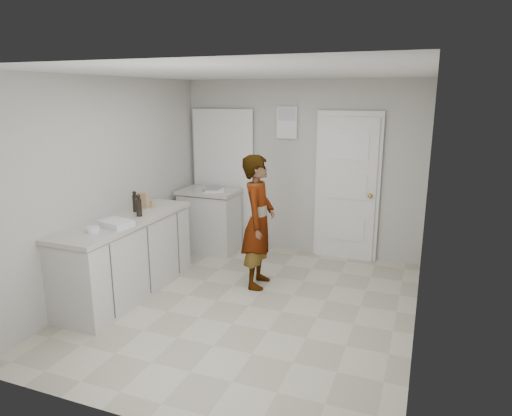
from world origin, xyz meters
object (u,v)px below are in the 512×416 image
at_px(person, 258,222).
at_px(egg_bowl, 93,229).
at_px(spice_jar, 152,204).
at_px(oil_cruet_a, 139,206).
at_px(oil_cruet_b, 135,202).
at_px(cake_mix_box, 143,201).
at_px(baking_dish, 116,224).

xyz_separation_m(person, egg_bowl, (-1.31, -1.35, 0.14)).
distance_m(spice_jar, oil_cruet_a, 0.44).
xyz_separation_m(person, oil_cruet_b, (-1.39, -0.50, 0.24)).
relative_size(cake_mix_box, egg_bowl, 1.47).
bearing_deg(egg_bowl, oil_cruet_b, 95.79).
bearing_deg(baking_dish, egg_bowl, -107.98).
bearing_deg(egg_bowl, spice_jar, 91.01).
bearing_deg(baking_dish, oil_cruet_a, 90.86).
height_order(oil_cruet_a, baking_dish, oil_cruet_a).
distance_m(cake_mix_box, oil_cruet_b, 0.18).
relative_size(person, baking_dish, 4.12).
relative_size(cake_mix_box, spice_jar, 2.22).
relative_size(oil_cruet_a, oil_cruet_b, 1.03).
bearing_deg(spice_jar, oil_cruet_a, -76.85).
xyz_separation_m(person, oil_cruet_a, (-1.23, -0.65, 0.24)).
height_order(spice_jar, egg_bowl, spice_jar).
bearing_deg(cake_mix_box, spice_jar, 51.55).
bearing_deg(egg_bowl, person, 45.88).
bearing_deg(cake_mix_box, person, 14.18).
bearing_deg(cake_mix_box, oil_cruet_a, -61.80).
height_order(person, oil_cruet_b, person).
distance_m(person, cake_mix_box, 1.45).
bearing_deg(spice_jar, egg_bowl, -88.99).
distance_m(person, spice_jar, 1.36).
bearing_deg(cake_mix_box, baking_dish, -75.77).
relative_size(cake_mix_box, oil_cruet_b, 0.77).
height_order(oil_cruet_a, oil_cruet_b, oil_cruet_a).
relative_size(spice_jar, oil_cruet_a, 0.34).
bearing_deg(egg_bowl, oil_cruet_a, 83.55).
xyz_separation_m(cake_mix_box, spice_jar, (0.07, 0.09, -0.05)).
bearing_deg(person, baking_dish, 124.75).
height_order(cake_mix_box, spice_jar, cake_mix_box).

